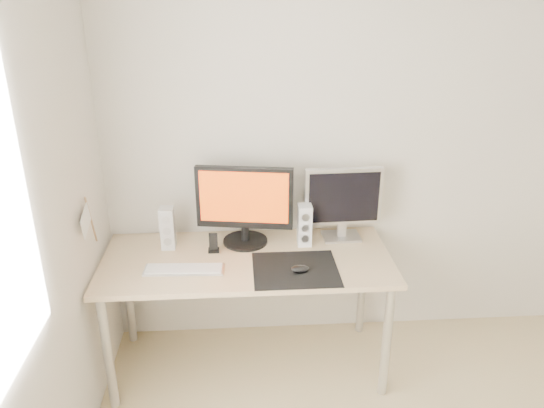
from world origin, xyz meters
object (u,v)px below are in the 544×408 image
speaker_left (168,228)px  speaker_right (305,225)px  second_monitor (343,200)px  keyboard (184,269)px  desk (247,270)px  main_monitor (245,203)px  mouse (300,269)px  phone_dock (214,246)px

speaker_left → speaker_right: (0.78, -0.01, 0.00)m
second_monitor → keyboard: bearing=-159.8°
desk → second_monitor: (0.57, 0.21, 0.32)m
desk → keyboard: bearing=-160.1°
speaker_left → speaker_right: same height
speaker_left → keyboard: bearing=-68.5°
main_monitor → speaker_left: (-0.44, -0.03, -0.13)m
second_monitor → keyboard: size_ratio=1.06×
second_monitor → speaker_right: second_monitor is taller
mouse → speaker_left: (-0.72, 0.33, 0.10)m
speaker_right → phone_dock: bearing=-174.1°
phone_dock → desk: bearing=-25.0°
desk → phone_dock: phone_dock is taller
main_monitor → second_monitor: (0.57, 0.03, -0.01)m
mouse → speaker_left: bearing=155.0°
speaker_left → phone_dock: speaker_left is taller
mouse → speaker_left: size_ratio=0.40×
desk → mouse: bearing=-33.3°
main_monitor → keyboard: size_ratio=1.29×
main_monitor → phone_dock: 0.30m
mouse → phone_dock: bearing=149.9°
desk → phone_dock: 0.23m
speaker_left → main_monitor: bearing=3.3°
speaker_right → speaker_left: bearing=179.0°
second_monitor → speaker_left: (-1.01, -0.06, -0.12)m
desk → second_monitor: 0.68m
phone_dock → speaker_right: bearing=5.9°
mouse → speaker_right: size_ratio=0.40×
speaker_right → keyboard: (-0.67, -0.26, -0.11)m
desk → phone_dock: size_ratio=14.44×
speaker_left → second_monitor: bearing=3.1°
second_monitor → main_monitor: bearing=-177.0°
main_monitor → phone_dock: bearing=-152.7°
main_monitor → speaker_right: size_ratio=2.25×
desk → keyboard: size_ratio=3.76×
mouse → main_monitor: (-0.28, 0.36, 0.23)m
desk → phone_dock: (-0.19, 0.09, 0.11)m
desk → speaker_right: 0.42m
desk → main_monitor: main_monitor is taller
main_monitor → speaker_left: size_ratio=2.25×
desk → main_monitor: (-0.00, 0.18, 0.33)m
main_monitor → speaker_left: bearing=-176.7°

